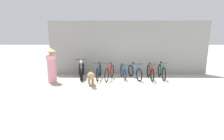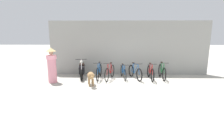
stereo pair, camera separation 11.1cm
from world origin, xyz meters
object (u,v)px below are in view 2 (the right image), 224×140
object	(u,v)px
bicycle_0	(99,72)
bicycle_5	(162,72)
motorcycle	(82,70)
bicycle_2	(123,72)
bicycle_3	(135,72)
stray_dog	(91,76)
bicycle_4	(151,73)
bicycle_1	(110,72)
person_in_robes	(52,65)

from	to	relation	value
bicycle_0	bicycle_5	xyz separation A→B (m)	(3.34, 0.07, -0.00)
bicycle_5	motorcycle	xyz separation A→B (m)	(-4.30, 0.16, 0.05)
bicycle_2	bicycle_5	distance (m)	2.06
bicycle_0	bicycle_3	xyz separation A→B (m)	(1.91, 0.02, -0.02)
bicycle_2	bicycle_3	distance (m)	0.62
bicycle_3	bicycle_0	bearing A→B (deg)	-106.91
bicycle_2	motorcycle	distance (m)	2.25
bicycle_0	motorcycle	distance (m)	0.98
motorcycle	bicycle_0	bearing A→B (deg)	68.04
bicycle_3	stray_dog	xyz separation A→B (m)	(-2.16, -1.28, 0.10)
bicycle_4	bicycle_5	world-z (taller)	bicycle_5
bicycle_4	stray_dog	distance (m)	3.18
bicycle_2	bicycle_3	world-z (taller)	bicycle_3
bicycle_4	bicycle_3	bearing A→B (deg)	-99.30
bicycle_0	bicycle_4	size ratio (longest dim) A/B	1.07
stray_dog	bicycle_1	bearing A→B (deg)	131.73
bicycle_5	person_in_robes	xyz separation A→B (m)	(-5.56, -0.83, 0.52)
bicycle_2	bicycle_3	xyz separation A→B (m)	(0.62, -0.06, 0.02)
bicycle_3	motorcycle	size ratio (longest dim) A/B	0.89
motorcycle	person_in_robes	xyz separation A→B (m)	(-1.26, -0.99, 0.47)
bicycle_1	person_in_robes	distance (m)	2.92
motorcycle	person_in_robes	size ratio (longest dim) A/B	1.11
bicycle_5	motorcycle	size ratio (longest dim) A/B	0.88
bicycle_0	motorcycle	bearing A→B (deg)	-100.56
motorcycle	bicycle_3	bearing A→B (deg)	77.27
bicycle_0	person_in_robes	distance (m)	2.40
bicycle_2	stray_dog	distance (m)	2.05
person_in_robes	bicycle_3	bearing A→B (deg)	-177.06
bicycle_2	bicycle_4	size ratio (longest dim) A/B	0.96
bicycle_2	bicycle_5	size ratio (longest dim) A/B	0.95
bicycle_5	person_in_robes	bearing A→B (deg)	-79.64
bicycle_1	bicycle_2	world-z (taller)	bicycle_1
bicycle_2	bicycle_3	bearing A→B (deg)	76.52
bicycle_0	bicycle_2	distance (m)	1.29
bicycle_4	stray_dog	xyz separation A→B (m)	(-2.96, -1.16, 0.10)
bicycle_1	bicycle_3	xyz separation A→B (m)	(1.33, 0.12, -0.02)
bicycle_4	stray_dog	size ratio (longest dim) A/B	1.34
bicycle_0	motorcycle	world-z (taller)	motorcycle
stray_dog	bicycle_0	bearing A→B (deg)	155.80
bicycle_0	bicycle_4	xyz separation A→B (m)	(2.70, -0.11, -0.01)
bicycle_0	stray_dog	xyz separation A→B (m)	(-0.25, -1.26, 0.09)
stray_dog	bicycle_3	bearing A→B (deg)	107.81
bicycle_3	bicycle_5	world-z (taller)	bicycle_5
bicycle_0	bicycle_3	bearing A→B (deg)	93.42
bicycle_1	stray_dog	distance (m)	1.43
bicycle_5	motorcycle	bearing A→B (deg)	-90.30
bicycle_5	person_in_robes	world-z (taller)	person_in_robes
bicycle_5	bicycle_0	bearing A→B (deg)	-86.99
bicycle_4	bicycle_5	xyz separation A→B (m)	(0.64, 0.17, 0.01)
bicycle_0	bicycle_4	bearing A→B (deg)	90.64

